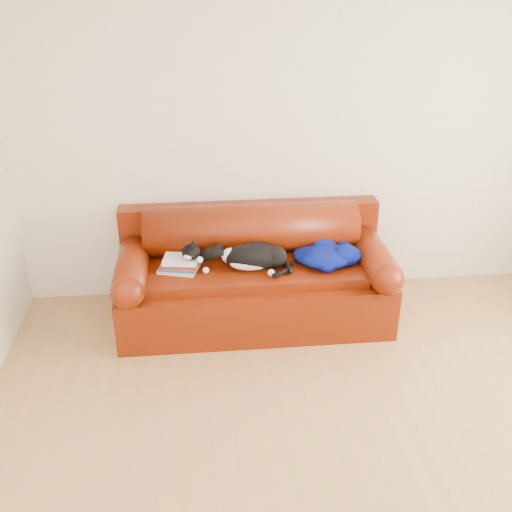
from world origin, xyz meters
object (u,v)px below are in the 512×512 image
Objects in this scene: book_stack at (180,264)px; blanket at (327,255)px; sofa_base at (254,292)px; cat at (254,257)px.

blanket is at bearing -0.09° from book_stack.
cat is (-0.01, -0.08, 0.36)m from sofa_base.
cat is 0.57m from blanket.
cat is at bearing -96.13° from sofa_base.
book_stack is at bearing -174.89° from sofa_base.
sofa_base is 0.65m from blanket.
blanket is (1.13, -0.00, 0.02)m from book_stack.
book_stack is at bearing -170.20° from cat.
cat reaches higher than book_stack.
blanket reaches higher than book_stack.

